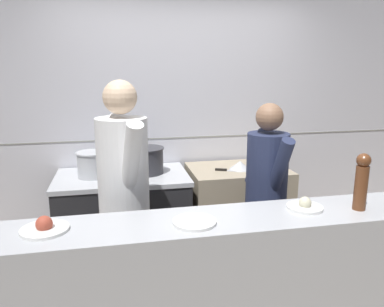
{
  "coord_description": "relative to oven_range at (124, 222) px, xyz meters",
  "views": [
    {
      "loc": [
        -0.65,
        -2.21,
        1.85
      ],
      "look_at": [
        -0.03,
        0.73,
        1.15
      ],
      "focal_mm": 35.0,
      "sensor_mm": 36.0,
      "label": 1
    }
  ],
  "objects": [
    {
      "name": "chefs_knife",
      "position": [
        1.01,
        -0.1,
        0.46
      ],
      "size": [
        0.39,
        0.17,
        0.02
      ],
      "color": "#B7BABF",
      "rests_on": "prep_counter"
    },
    {
      "name": "mixing_bowl_steel",
      "position": [
        1.1,
        -0.05,
        0.49
      ],
      "size": [
        0.2,
        0.2,
        0.08
      ],
      "color": "#B7BABF",
      "rests_on": "prep_counter"
    },
    {
      "name": "plated_dish_dessert",
      "position": [
        1.12,
        -1.24,
        0.54
      ],
      "size": [
        0.23,
        0.23,
        0.08
      ],
      "color": "white",
      "rests_on": "pass_counter"
    },
    {
      "name": "pass_counter",
      "position": [
        0.49,
        -1.29,
        0.03
      ],
      "size": [
        2.72,
        0.45,
        0.97
      ],
      "color": "#B7BABF",
      "rests_on": "ground_plane"
    },
    {
      "name": "plated_dish_appetiser",
      "position": [
        0.38,
        -1.33,
        0.53
      ],
      "size": [
        0.25,
        0.25,
        0.02
      ],
      "color": "white",
      "rests_on": "pass_counter"
    },
    {
      "name": "wall_back_tiled",
      "position": [
        0.61,
        0.4,
        0.85
      ],
      "size": [
        8.0,
        0.06,
        2.6
      ],
      "color": "silver",
      "rests_on": "ground_plane"
    },
    {
      "name": "pepper_mill",
      "position": [
        1.45,
        -1.33,
        0.71
      ],
      "size": [
        0.09,
        0.09,
        0.36
      ],
      "color": "brown",
      "rests_on": "pass_counter"
    },
    {
      "name": "oven_range",
      "position": [
        0.0,
        0.0,
        0.0
      ],
      "size": [
        1.18,
        0.71,
        0.9
      ],
      "color": "#232326",
      "rests_on": "ground_plane"
    },
    {
      "name": "sauce_pot",
      "position": [
        0.22,
        0.03,
        0.57
      ],
      "size": [
        0.33,
        0.33,
        0.24
      ],
      "color": "#2D2D33",
      "rests_on": "oven_range"
    },
    {
      "name": "prep_counter",
      "position": [
        1.1,
        -0.0,
        -0.0
      ],
      "size": [
        0.93,
        0.65,
        0.9
      ],
      "color": "gray",
      "rests_on": "ground_plane"
    },
    {
      "name": "plated_dish_main",
      "position": [
        -0.45,
        -1.26,
        0.54
      ],
      "size": [
        0.26,
        0.26,
        0.09
      ],
      "color": "white",
      "rests_on": "pass_counter"
    },
    {
      "name": "chef_head_cook",
      "position": [
        -0.0,
        -0.71,
        0.53
      ],
      "size": [
        0.43,
        0.77,
        1.77
      ],
      "rotation": [
        0.0,
        0.0,
        0.23
      ],
      "color": "black",
      "rests_on": "ground_plane"
    },
    {
      "name": "chef_sous",
      "position": [
        1.1,
        -0.67,
        0.43
      ],
      "size": [
        0.34,
        0.69,
        1.58
      ],
      "rotation": [
        0.0,
        0.0,
        0.06
      ],
      "color": "black",
      "rests_on": "ground_plane"
    },
    {
      "name": "stock_pot",
      "position": [
        -0.25,
        0.01,
        0.57
      ],
      "size": [
        0.28,
        0.28,
        0.22
      ],
      "color": "#B7BABF",
      "rests_on": "oven_range"
    }
  ]
}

